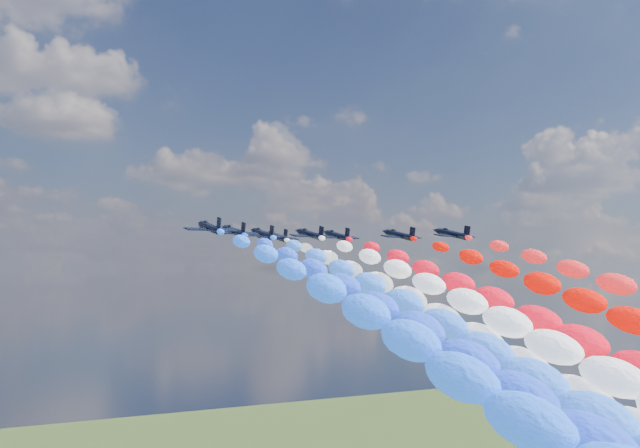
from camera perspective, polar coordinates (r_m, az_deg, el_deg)
jet_0 at (r=145.43m, az=-8.09°, el=-0.25°), size 9.79×13.41×5.24m
trail_0 at (r=85.15m, az=8.42°, el=-11.15°), size 7.25×133.62×43.83m
jet_1 at (r=159.70m, az=-6.34°, el=-0.53°), size 10.08×13.62×5.24m
trail_1 at (r=100.05m, az=8.80°, el=-9.96°), size 7.25×133.62×43.83m
jet_2 at (r=170.57m, az=-4.23°, el=-0.72°), size 9.86×13.46×5.24m
trail_2 at (r=112.05m, az=10.49°, el=-9.22°), size 7.25×133.62×43.83m
jet_3 at (r=173.34m, az=-0.72°, el=-0.77°), size 10.64×14.02×5.24m
trail_3 at (r=117.47m, az=15.25°, el=-8.89°), size 7.25×133.62×43.83m
jet_4 at (r=186.00m, az=-3.18°, el=-0.93°), size 9.88×13.48×5.24m
trail_4 at (r=127.74m, az=10.21°, el=-8.49°), size 7.25×133.62×43.83m
jet_5 at (r=180.31m, az=1.27°, el=-0.86°), size 9.91×13.50×5.24m
trail_5 at (r=125.82m, az=17.16°, el=-8.48°), size 7.25×133.62×43.83m
jet_6 at (r=177.84m, az=5.88°, el=-0.81°), size 10.59×13.99×5.24m
jet_7 at (r=174.12m, az=9.73°, el=-0.73°), size 10.63×14.01×5.24m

